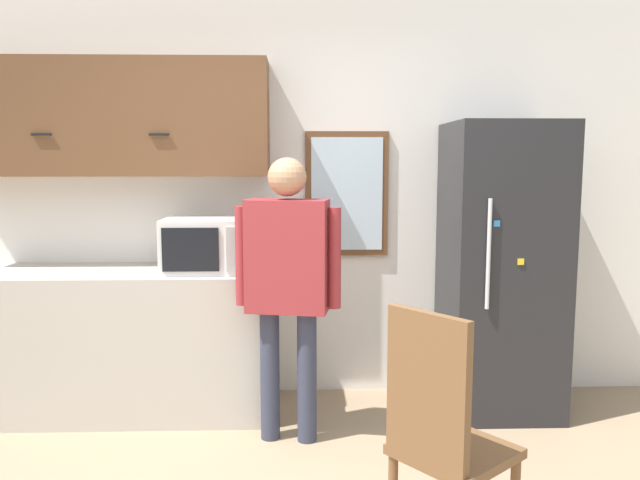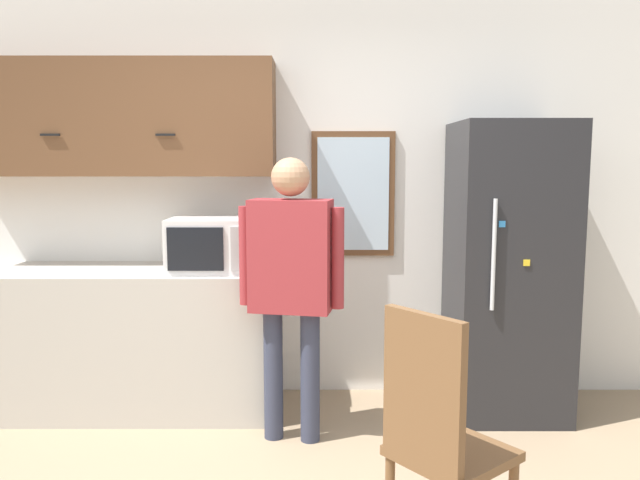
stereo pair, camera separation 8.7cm
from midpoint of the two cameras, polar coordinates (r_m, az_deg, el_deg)
back_wall at (r=4.24m, az=-2.78°, el=3.95°), size 6.00×0.06×2.70m
counter at (r=4.23m, az=-19.28°, el=-8.75°), size 2.03×0.65×0.91m
upper_cabinets at (r=4.24m, az=-19.39°, el=10.48°), size 2.03×0.33×0.73m
microwave at (r=3.91m, az=-11.27°, el=-0.45°), size 0.47×0.42×0.33m
person at (r=3.48m, az=-3.69°, el=-2.89°), size 0.59×0.30×1.61m
refrigerator at (r=4.10m, az=15.60°, el=-2.54°), size 0.69×0.70×1.83m
chair at (r=2.58m, az=10.07°, el=-16.71°), size 0.57×0.57×1.03m
window at (r=4.20m, az=1.86°, el=4.23°), size 0.56×0.05×0.83m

